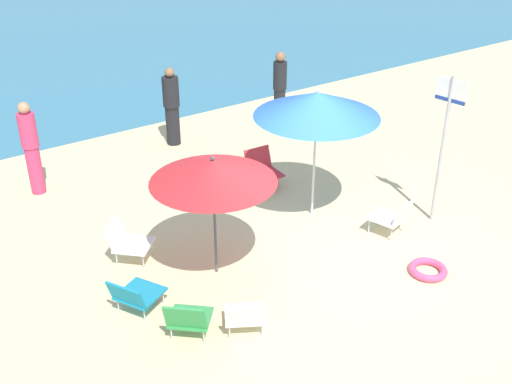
% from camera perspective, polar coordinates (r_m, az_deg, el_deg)
% --- Properties ---
extents(ground_plane, '(40.00, 40.00, 0.00)m').
position_cam_1_polar(ground_plane, '(9.30, 5.97, -5.56)').
color(ground_plane, beige).
extents(sea_water, '(40.00, 16.00, 0.01)m').
position_cam_1_polar(sea_water, '(21.08, -19.70, 12.53)').
color(sea_water, teal).
rests_on(sea_water, ground_plane).
extents(umbrella_blue, '(1.93, 1.93, 2.15)m').
position_cam_1_polar(umbrella_blue, '(9.46, 5.61, 7.99)').
color(umbrella_blue, silver).
rests_on(umbrella_blue, ground_plane).
extents(umbrella_red, '(1.69, 1.69, 1.80)m').
position_cam_1_polar(umbrella_red, '(8.07, -3.96, 1.92)').
color(umbrella_red, '#4C4C51').
rests_on(umbrella_red, ground_plane).
extents(beach_chair_a, '(0.73, 0.73, 0.59)m').
position_cam_1_polar(beach_chair_a, '(7.65, -6.25, -11.41)').
color(beach_chair_a, '#33934C').
rests_on(beach_chair_a, ground_plane).
extents(beach_chair_b, '(0.77, 0.73, 0.54)m').
position_cam_1_polar(beach_chair_b, '(8.13, -11.04, -9.19)').
color(beach_chair_b, teal).
rests_on(beach_chair_b, ground_plane).
extents(beach_chair_c, '(0.53, 0.61, 0.63)m').
position_cam_1_polar(beach_chair_c, '(11.02, 0.58, 2.27)').
color(beach_chair_c, red).
rests_on(beach_chair_c, ground_plane).
extents(beach_chair_d, '(0.68, 0.68, 0.53)m').
position_cam_1_polar(beach_chair_d, '(7.68, -0.98, -11.24)').
color(beach_chair_d, white).
rests_on(beach_chair_d, ground_plane).
extents(beach_chair_e, '(0.61, 0.68, 0.60)m').
position_cam_1_polar(beach_chair_e, '(9.75, 12.45, -2.16)').
color(beach_chair_e, white).
rests_on(beach_chair_e, ground_plane).
extents(beach_chair_f, '(0.77, 0.76, 0.60)m').
position_cam_1_polar(beach_chair_f, '(9.12, -11.77, -4.36)').
color(beach_chair_f, white).
rests_on(beach_chair_f, ground_plane).
extents(person_a, '(0.29, 0.29, 1.66)m').
position_cam_1_polar(person_a, '(11.18, -19.91, 3.82)').
color(person_a, '#DB3866').
rests_on(person_a, ground_plane).
extents(person_b, '(0.33, 0.33, 1.59)m').
position_cam_1_polar(person_b, '(12.59, -7.73, 7.75)').
color(person_b, black).
rests_on(person_b, ground_plane).
extents(person_c, '(0.29, 0.29, 1.58)m').
position_cam_1_polar(person_c, '(13.56, 2.19, 9.55)').
color(person_c, black).
rests_on(person_c, ground_plane).
extents(warning_sign, '(0.11, 0.48, 2.39)m').
position_cam_1_polar(warning_sign, '(9.81, 16.93, 5.35)').
color(warning_sign, '#ADADB2').
rests_on(warning_sign, ground_plane).
extents(swim_ring, '(0.54, 0.54, 0.11)m').
position_cam_1_polar(swim_ring, '(9.13, 15.47, -6.88)').
color(swim_ring, '#E54C7F').
rests_on(swim_ring, ground_plane).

